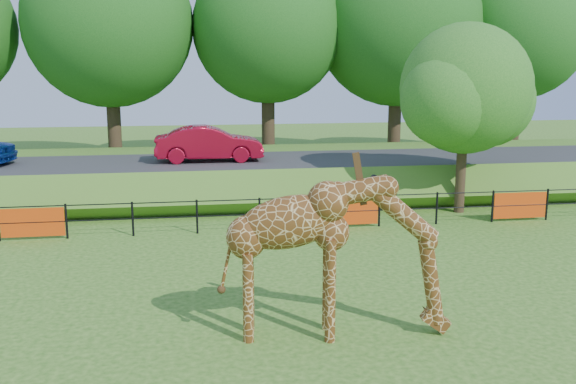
% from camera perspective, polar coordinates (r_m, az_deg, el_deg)
% --- Properties ---
extents(ground, '(90.00, 90.00, 0.00)m').
position_cam_1_polar(ground, '(13.34, 1.27, -12.23)').
color(ground, '#2A5C17').
rests_on(ground, ground).
extents(giraffe, '(4.64, 1.40, 3.27)m').
position_cam_1_polar(giraffe, '(12.61, 4.34, -5.75)').
color(giraffe, '#5C3313').
rests_on(giraffe, ground).
extents(perimeter_fence, '(28.07, 0.10, 1.10)m').
position_cam_1_polar(perimeter_fence, '(20.71, -2.55, -2.01)').
color(perimeter_fence, black).
rests_on(perimeter_fence, ground).
extents(embankment, '(40.00, 9.00, 1.30)m').
position_cam_1_polar(embankment, '(28.01, -4.20, 1.71)').
color(embankment, '#2A5C17').
rests_on(embankment, ground).
extents(road, '(40.00, 5.00, 0.12)m').
position_cam_1_polar(road, '(26.42, -3.97, 2.69)').
color(road, '#2E2E30').
rests_on(road, embankment).
extents(car_red, '(4.34, 1.52, 1.43)m').
position_cam_1_polar(car_red, '(26.30, -7.03, 4.29)').
color(car_red, '#A70B24').
rests_on(car_red, road).
extents(visitor, '(0.61, 0.50, 1.43)m').
position_cam_1_polar(visitor, '(23.28, 7.53, -0.18)').
color(visitor, black).
rests_on(visitor, ground).
extents(tree_east, '(5.40, 4.71, 6.76)m').
position_cam_1_polar(tree_east, '(23.77, 15.65, 8.41)').
color(tree_east, '#372719').
rests_on(tree_east, ground).
extents(bg_tree_line, '(37.30, 8.80, 11.82)m').
position_cam_1_polar(bg_tree_line, '(34.32, -2.01, 14.46)').
color(bg_tree_line, '#372719').
rests_on(bg_tree_line, ground).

